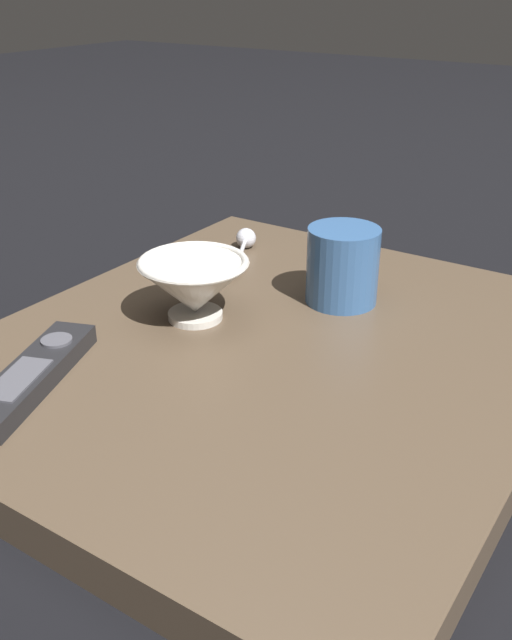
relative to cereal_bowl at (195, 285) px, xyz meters
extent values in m
plane|color=black|center=(0.10, 0.00, -0.08)|extent=(6.00, 6.00, 0.00)
cube|color=#4C3D2D|center=(0.10, 0.00, -0.06)|extent=(0.58, 0.66, 0.04)
cylinder|color=beige|center=(0.00, 0.00, -0.04)|extent=(0.06, 0.06, 0.01)
cone|color=beige|center=(0.00, 0.00, 0.00)|extent=(0.13, 0.13, 0.06)
torus|color=beige|center=(0.00, 0.00, 0.03)|extent=(0.12, 0.12, 0.01)
cylinder|color=#33598C|center=(0.12, 0.13, 0.01)|extent=(0.09, 0.09, 0.09)
cylinder|color=silver|center=(-0.05, 0.16, -0.03)|extent=(0.06, 0.11, 0.01)
sphere|color=silver|center=(-0.08, 0.22, -0.03)|extent=(0.03, 0.03, 0.03)
cube|color=black|center=(-0.04, -0.21, -0.03)|extent=(0.11, 0.20, 0.02)
cylinder|color=#4C4C54|center=(-0.06, -0.16, -0.02)|extent=(0.03, 0.03, 0.00)
cube|color=#4C4C54|center=(-0.03, -0.23, -0.02)|extent=(0.06, 0.08, 0.00)
camera|label=1|loc=(0.47, -0.58, 0.32)|focal=40.06mm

